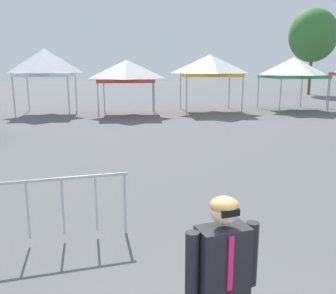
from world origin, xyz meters
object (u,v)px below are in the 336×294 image
(canopy_tent_behind_left, at_px, (293,68))
(canopy_tent_right_of_center, at_px, (45,62))
(canopy_tent_behind_center, at_px, (210,66))
(person_foreground, at_px, (222,282))
(canopy_tent_left_of_center, at_px, (127,71))
(crowd_barrier_near_person, at_px, (62,197))
(tree_behind_tents_center, at_px, (313,36))

(canopy_tent_behind_left, bearing_deg, canopy_tent_right_of_center, -179.65)
(canopy_tent_behind_center, bearing_deg, person_foreground, -102.98)
(canopy_tent_left_of_center, relative_size, person_foreground, 1.86)
(canopy_tent_behind_center, xyz_separation_m, canopy_tent_behind_left, (5.42, 0.26, -0.13))
(canopy_tent_behind_center, xyz_separation_m, person_foreground, (-4.54, -19.67, -1.75))
(canopy_tent_behind_left, distance_m, crowd_barrier_near_person, 20.65)
(tree_behind_tents_center, bearing_deg, canopy_tent_left_of_center, -143.55)
(canopy_tent_right_of_center, height_order, tree_behind_tents_center, tree_behind_tents_center)
(canopy_tent_behind_left, distance_m, tree_behind_tents_center, 14.54)
(canopy_tent_behind_center, distance_m, person_foreground, 20.26)
(person_foreground, distance_m, tree_behind_tents_center, 36.77)
(canopy_tent_left_of_center, relative_size, canopy_tent_behind_left, 0.94)
(canopy_tent_behind_left, bearing_deg, canopy_tent_left_of_center, -173.86)
(crowd_barrier_near_person, bearing_deg, canopy_tent_right_of_center, 101.38)
(canopy_tent_right_of_center, height_order, crowd_barrier_near_person, canopy_tent_right_of_center)
(canopy_tent_right_of_center, xyz_separation_m, tree_behind_tents_center, (22.59, 12.21, 2.62))
(canopy_tent_behind_center, xyz_separation_m, tree_behind_tents_center, (12.91, 12.38, 2.80))
(canopy_tent_left_of_center, distance_m, canopy_tent_behind_center, 5.10)
(canopy_tent_left_of_center, xyz_separation_m, canopy_tent_behind_left, (10.43, 1.12, 0.17))
(canopy_tent_behind_center, height_order, person_foreground, canopy_tent_behind_center)
(canopy_tent_left_of_center, bearing_deg, canopy_tent_behind_center, 9.72)
(canopy_tent_left_of_center, height_order, crowd_barrier_near_person, canopy_tent_left_of_center)
(canopy_tent_right_of_center, xyz_separation_m, canopy_tent_left_of_center, (4.67, -1.03, -0.47))
(canopy_tent_left_of_center, bearing_deg, canopy_tent_right_of_center, 167.55)
(person_foreground, relative_size, crowd_barrier_near_person, 0.86)
(canopy_tent_right_of_center, height_order, person_foreground, canopy_tent_right_of_center)
(canopy_tent_right_of_center, distance_m, canopy_tent_left_of_center, 4.80)
(person_foreground, bearing_deg, canopy_tent_right_of_center, 104.53)
(tree_behind_tents_center, relative_size, crowd_barrier_near_person, 3.88)
(canopy_tent_left_of_center, xyz_separation_m, canopy_tent_behind_center, (5.01, 0.86, 0.30))
(canopy_tent_left_of_center, height_order, person_foreground, canopy_tent_left_of_center)
(canopy_tent_left_of_center, xyz_separation_m, tree_behind_tents_center, (17.92, 13.24, 3.10))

